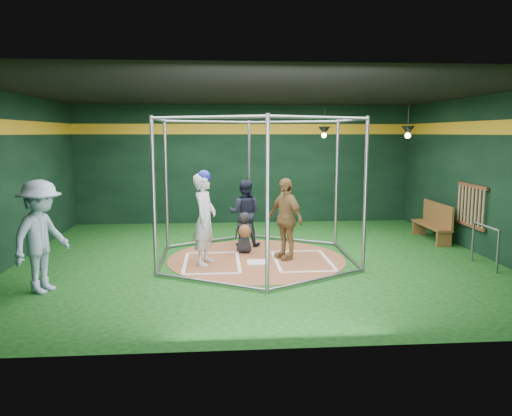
{
  "coord_description": "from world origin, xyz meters",
  "views": [
    {
      "loc": [
        -0.83,
        -10.39,
        2.68
      ],
      "look_at": [
        0.0,
        0.1,
        1.1
      ],
      "focal_mm": 35.0,
      "sensor_mm": 36.0,
      "label": 1
    }
  ],
  "objects": [
    {
      "name": "bat_rack",
      "position": [
        4.93,
        0.4,
        1.05
      ],
      "size": [
        0.07,
        1.25,
        0.98
      ],
      "color": "brown",
      "rests_on": "room_shell"
    },
    {
      "name": "pendant_lamp_near",
      "position": [
        2.2,
        3.6,
        2.74
      ],
      "size": [
        0.34,
        0.34,
        0.9
      ],
      "color": "black",
      "rests_on": "room_shell"
    },
    {
      "name": "visitor_leopard",
      "position": [
        0.62,
        -0.0,
        0.88
      ],
      "size": [
        0.9,
        1.09,
        1.74
      ],
      "primitive_type": "imported",
      "rotation": [
        0.0,
        0.0,
        -1.01
      ],
      "color": "#AE874A",
      "rests_on": "clay_disc"
    },
    {
      "name": "batter_box_left",
      "position": [
        -0.95,
        -0.25,
        0.02
      ],
      "size": [
        1.17,
        1.77,
        0.01
      ],
      "color": "white",
      "rests_on": "clay_disc"
    },
    {
      "name": "home_plate",
      "position": [
        0.0,
        -0.3,
        0.02
      ],
      "size": [
        0.43,
        0.43,
        0.01
      ],
      "primitive_type": "cube",
      "color": "white",
      "rests_on": "clay_disc"
    },
    {
      "name": "batter_figure",
      "position": [
        -1.08,
        -0.33,
        0.97
      ],
      "size": [
        0.63,
        0.78,
        1.94
      ],
      "color": "silver",
      "rests_on": "clay_disc"
    },
    {
      "name": "pendant_lamp_far",
      "position": [
        4.0,
        2.0,
        2.74
      ],
      "size": [
        0.34,
        0.34,
        0.9
      ],
      "color": "black",
      "rests_on": "room_shell"
    },
    {
      "name": "dugout_bench",
      "position": [
        4.62,
        1.58,
        0.49
      ],
      "size": [
        0.38,
        1.63,
        0.95
      ],
      "color": "brown",
      "rests_on": "ground"
    },
    {
      "name": "umpire",
      "position": [
        -0.18,
        1.3,
        0.8
      ],
      "size": [
        0.87,
        0.74,
        1.58
      ],
      "primitive_type": "imported",
      "rotation": [
        0.0,
        0.0,
        2.93
      ],
      "color": "black",
      "rests_on": "clay_disc"
    },
    {
      "name": "clay_disc",
      "position": [
        0.0,
        0.0,
        0.01
      ],
      "size": [
        3.8,
        3.8,
        0.01
      ],
      "primitive_type": "cylinder",
      "color": "brown",
      "rests_on": "ground"
    },
    {
      "name": "room_shell",
      "position": [
        0.0,
        0.01,
        1.75
      ],
      "size": [
        10.1,
        9.1,
        3.53
      ],
      "color": "#0D3C0E",
      "rests_on": "ground"
    },
    {
      "name": "batter_box_right",
      "position": [
        0.95,
        -0.25,
        0.02
      ],
      "size": [
        1.17,
        1.77,
        0.01
      ],
      "color": "white",
      "rests_on": "clay_disc"
    },
    {
      "name": "catcher_figure",
      "position": [
        -0.23,
        0.55,
        0.48
      ],
      "size": [
        0.51,
        0.59,
        0.92
      ],
      "color": "black",
      "rests_on": "clay_disc"
    },
    {
      "name": "batting_cage",
      "position": [
        -0.0,
        -0.0,
        1.5
      ],
      "size": [
        4.05,
        4.67,
        3.0
      ],
      "color": "gray",
      "rests_on": "ground"
    },
    {
      "name": "steel_railing",
      "position": [
        4.55,
        -0.96,
        0.57
      ],
      "size": [
        0.05,
        1.0,
        0.86
      ],
      "color": "gray",
      "rests_on": "ground"
    },
    {
      "name": "bystander_blue",
      "position": [
        -3.79,
        -1.91,
        0.96
      ],
      "size": [
        1.12,
        1.41,
        1.92
      ],
      "primitive_type": "imported",
      "rotation": [
        0.0,
        0.0,
        1.19
      ],
      "color": "#9BB3CE",
      "rests_on": "ground"
    }
  ]
}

